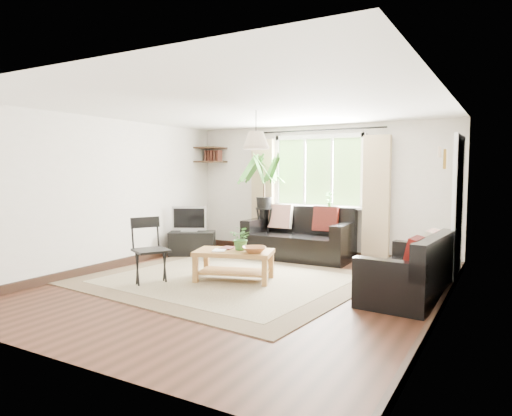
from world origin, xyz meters
The scene contains 24 objects.
floor centered at (0.00, 0.00, 0.00)m, with size 5.50×5.50×0.00m, color black.
ceiling centered at (0.00, 0.00, 2.40)m, with size 5.50×5.50×0.00m, color white.
wall_back centered at (0.00, 2.75, 1.20)m, with size 5.00×0.02×2.40m, color beige.
wall_front centered at (0.00, -2.75, 1.20)m, with size 5.00×0.02×2.40m, color beige.
wall_left centered at (-2.50, 0.00, 1.20)m, with size 0.02×5.50×2.40m, color beige.
wall_right centered at (2.50, 0.00, 1.20)m, with size 0.02×5.50×2.40m, color beige.
rug centered at (-0.43, 0.26, 0.01)m, with size 3.75×3.22×0.02m, color #B8B18F.
window centered at (0.00, 2.71, 1.55)m, with size 2.50×0.16×2.16m, color white, non-canonical shape.
door centered at (2.47, 1.70, 1.00)m, with size 0.06×0.96×2.06m, color silver.
corner_shelf centered at (-2.25, 2.50, 1.89)m, with size 0.50×0.50×0.34m, color black, non-canonical shape.
pendant_lamp centered at (0.00, 0.40, 2.05)m, with size 0.36×0.36×0.54m, color beige, non-canonical shape.
wall_sconce centered at (2.43, 0.30, 1.74)m, with size 0.12×0.12×0.28m, color beige, non-canonical shape.
sofa_back centered at (-0.17, 2.22, 0.44)m, with size 1.87×0.93×0.88m, color black, non-canonical shape.
sofa_right centered at (2.04, 0.62, 0.38)m, with size 0.81×1.62×0.76m, color black, non-canonical shape.
coffee_table centered at (-0.29, 0.27, 0.22)m, with size 1.08×0.59×0.44m, color brown, non-canonical shape.
table_plant centered at (-0.21, 0.35, 0.61)m, with size 0.31×0.27×0.34m, color #366B2B.
bowl centered at (0.04, 0.27, 0.48)m, with size 0.33×0.33×0.08m, color #925A32.
book_a centered at (-0.52, 0.10, 0.45)m, with size 0.18×0.24×0.02m, color silver.
book_b centered at (-0.53, 0.32, 0.46)m, with size 0.18×0.24×0.02m, color #4F231F.
tv_stand centered at (-2.03, 1.57, 0.22)m, with size 0.83×0.47×0.44m, color black.
tv centered at (-2.09, 1.57, 0.69)m, with size 0.64×0.21×0.49m, color #A5A5AA, non-canonical shape.
palm_stand centered at (-0.91, 2.32, 0.95)m, with size 0.74×0.74×1.90m, color black, non-canonical shape.
folding_chair centered at (-1.18, -0.45, 0.46)m, with size 0.48×0.48×0.92m, color black, non-canonical shape.
sill_plant centered at (0.25, 2.63, 1.06)m, with size 0.14×0.10×0.27m, color #2D6023.
Camera 1 is at (3.13, -5.14, 1.58)m, focal length 32.00 mm.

